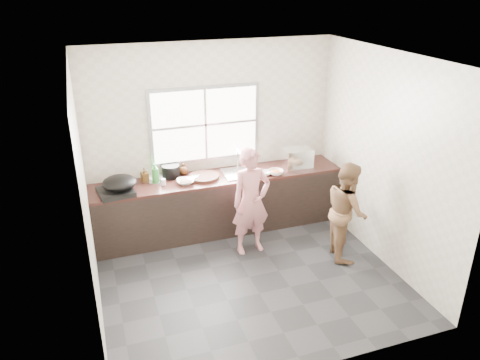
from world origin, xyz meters
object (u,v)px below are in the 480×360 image
object	(u,v)px
cutting_board	(204,177)
bowl_crabs	(276,173)
wok	(119,183)
bowl_mince	(185,182)
dish_rack	(297,159)
bowl_held	(266,173)
black_pot	(171,171)
bottle_brown_tall	(145,176)
bottle_green	(155,172)
woman	(251,205)
pot_lid_left	(119,186)
person_side	(347,210)
glass_jar	(163,182)
bottle_brown_short	(183,169)
pot_lid_right	(155,181)
burner	(116,192)
plate_food	(155,177)

from	to	relation	value
cutting_board	bowl_crabs	xyz separation A→B (m)	(1.01, -0.21, 0.01)
wok	bowl_mince	bearing A→B (deg)	0.60
dish_rack	bowl_held	bearing A→B (deg)	-169.30
cutting_board	black_pot	world-z (taller)	black_pot
bottle_brown_tall	wok	xyz separation A→B (m)	(-0.36, -0.25, 0.05)
bottle_green	bottle_brown_tall	distance (m)	0.16
woman	pot_lid_left	distance (m)	1.81
woman	person_side	bearing A→B (deg)	-28.77
bowl_held	glass_jar	distance (m)	1.46
bowl_mince	woman	bearing A→B (deg)	-38.29
bowl_mince	bottle_brown_short	bearing A→B (deg)	81.44
bowl_held	woman	bearing A→B (deg)	-128.79
black_pot	bottle_brown_short	bearing A→B (deg)	13.64
person_side	bowl_mince	size ratio (longest dim) A/B	5.63
glass_jar	pot_lid_left	xyz separation A→B (m)	(-0.58, 0.16, -0.04)
black_pot	person_side	bearing A→B (deg)	-34.22
woman	bottle_green	distance (m)	1.40
bowl_crabs	woman	bearing A→B (deg)	-139.02
bowl_crabs	pot_lid_left	bearing A→B (deg)	171.71
bottle_brown_tall	pot_lid_right	distance (m)	0.16
bottle_brown_short	glass_jar	bearing A→B (deg)	-140.64
cutting_board	pot_lid_right	world-z (taller)	cutting_board
cutting_board	bottle_brown_short	xyz separation A→B (m)	(-0.24, 0.23, 0.06)
person_side	glass_jar	size ratio (longest dim) A/B	15.09
woman	glass_jar	bearing A→B (deg)	143.52
bowl_held	bottle_green	distance (m)	1.56
wok	dish_rack	bearing A→B (deg)	0.37
wok	bowl_crabs	bearing A→B (deg)	-2.65
dish_rack	burner	bearing A→B (deg)	-177.46
black_pot	plate_food	bearing A→B (deg)	168.34
burner	pot_lid_left	size ratio (longest dim) A/B	1.73
woman	bowl_mince	world-z (taller)	woman
bottle_green	glass_jar	world-z (taller)	bottle_green
bowl_held	bottle_brown_tall	distance (m)	1.71
pot_lid_left	pot_lid_right	distance (m)	0.49
pot_lid_left	burner	bearing A→B (deg)	-104.29
burner	pot_lid_right	bearing A→B (deg)	23.72
cutting_board	wok	distance (m)	1.18
glass_jar	burner	world-z (taller)	glass_jar
dish_rack	glass_jar	bearing A→B (deg)	-179.55
bottle_green	pot_lid_left	xyz separation A→B (m)	(-0.50, 0.00, -0.13)
glass_jar	black_pot	bearing A→B (deg)	57.08
bowl_crabs	bowl_held	distance (m)	0.14
bowl_mince	bottle_brown_short	xyz separation A→B (m)	(0.05, 0.33, 0.05)
person_side	bottle_green	size ratio (longest dim) A/B	4.91
bowl_held	black_pot	distance (m)	1.35
plate_food	bottle_green	distance (m)	0.18
bottle_green	pot_lid_left	size ratio (longest dim) A/B	1.07
plate_food	bottle_brown_short	world-z (taller)	bottle_brown_short
bowl_held	black_pot	xyz separation A→B (m)	(-1.30, 0.36, 0.06)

